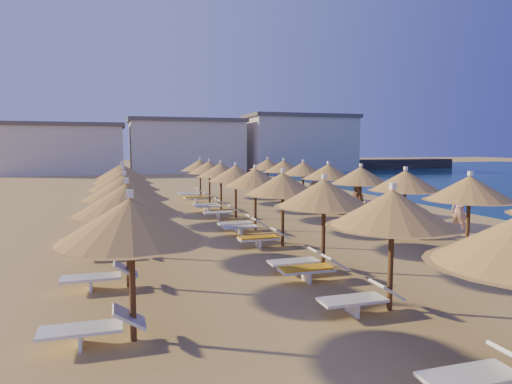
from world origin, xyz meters
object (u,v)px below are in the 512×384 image
object	(u,v)px
jetty	(371,164)
parasol_row_west	(268,182)
parasol_row_east	(381,179)
beachgoer_c	(315,188)
beachgoer_a	(460,210)
beachgoer_b	(357,203)

from	to	relation	value
jetty	parasol_row_west	size ratio (longest dim) A/B	0.91
jetty	parasol_row_east	bearing A→B (deg)	-127.61
parasol_row_west	beachgoer_c	distance (m)	13.05
jetty	parasol_row_east	distance (m)	53.61
jetty	beachgoer_c	size ratio (longest dim) A/B	19.25
beachgoer_a	beachgoer_c	xyz separation A→B (m)	(-0.94, 12.33, -0.17)
parasol_row_east	beachgoer_c	world-z (taller)	parasol_row_east
beachgoer_b	jetty	bearing A→B (deg)	111.51
beachgoer_c	beachgoer_a	bearing A→B (deg)	-37.83
beachgoer_a	beachgoer_b	bearing A→B (deg)	-165.48
jetty	beachgoer_a	xyz separation A→B (m)	(-24.41, -47.49, 0.20)
jetty	beachgoer_c	world-z (taller)	beachgoer_c
parasol_row_east	beachgoer_c	distance (m)	11.22
jetty	parasol_row_west	distance (m)	56.32
beachgoer_b	parasol_row_east	bearing A→B (deg)	-41.82
jetty	parasol_row_west	bearing A→B (deg)	-132.00
parasol_row_west	beachgoer_b	distance (m)	5.82
jetty	beachgoer_c	xyz separation A→B (m)	(-25.36, -35.16, 0.03)
jetty	beachgoer_b	bearing A→B (deg)	-128.71
beachgoer_a	beachgoer_c	world-z (taller)	beachgoer_a
beachgoer_b	beachgoer_c	world-z (taller)	beachgoer_b
parasol_row_west	beachgoer_b	size ratio (longest dim) A/B	18.80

